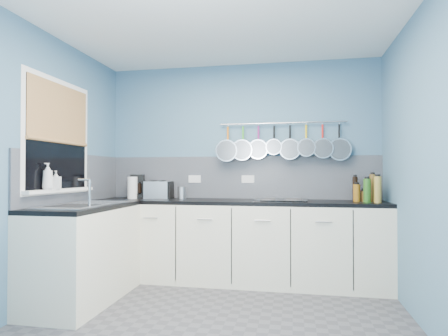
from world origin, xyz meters
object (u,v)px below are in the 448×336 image
(soap_bottle_a, at_px, (48,176))
(coffee_maker, at_px, (137,186))
(canister, at_px, (182,193))
(toaster, at_px, (158,190))
(soap_bottle_b, at_px, (56,180))
(hob, at_px, (281,200))
(paper_towel, at_px, (132,188))

(soap_bottle_a, xyz_separation_m, coffee_maker, (0.33, 1.19, -0.13))
(coffee_maker, bearing_deg, canister, -13.28)
(soap_bottle_a, height_order, toaster, soap_bottle_a)
(soap_bottle_a, bearing_deg, soap_bottle_b, 90.00)
(toaster, bearing_deg, soap_bottle_b, -125.25)
(canister, xyz_separation_m, hob, (1.15, -0.03, -0.06))
(hob, bearing_deg, toaster, 177.22)
(soap_bottle_a, relative_size, coffee_maker, 0.84)
(soap_bottle_a, bearing_deg, canister, 53.89)
(soap_bottle_a, relative_size, soap_bottle_b, 1.39)
(coffee_maker, bearing_deg, paper_towel, -117.92)
(soap_bottle_a, xyz_separation_m, hob, (2.02, 1.17, -0.26))
(coffee_maker, relative_size, toaster, 0.91)
(soap_bottle_b, bearing_deg, canister, 51.08)
(hob, bearing_deg, soap_bottle_b, -152.39)
(coffee_maker, height_order, canister, coffee_maker)
(paper_towel, distance_m, canister, 0.58)
(paper_towel, xyz_separation_m, canister, (0.57, 0.10, -0.06))
(coffee_maker, bearing_deg, soap_bottle_a, -119.59)
(soap_bottle_b, xyz_separation_m, hob, (2.02, 1.06, -0.23))
(soap_bottle_b, bearing_deg, toaster, 63.16)
(toaster, xyz_separation_m, canister, (0.31, -0.04, -0.03))
(soap_bottle_b, xyz_separation_m, coffee_maker, (0.33, 1.08, -0.09))
(soap_bottle_a, distance_m, canister, 1.50)
(paper_towel, distance_m, toaster, 0.30)
(soap_bottle_b, xyz_separation_m, paper_towel, (0.30, 0.99, -0.11))
(toaster, bearing_deg, canister, -16.46)
(paper_towel, height_order, canister, paper_towel)
(soap_bottle_a, relative_size, hob, 0.43)
(canister, bearing_deg, hob, -1.37)
(soap_bottle_b, bearing_deg, paper_towel, 72.89)
(toaster, bearing_deg, hob, -11.20)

